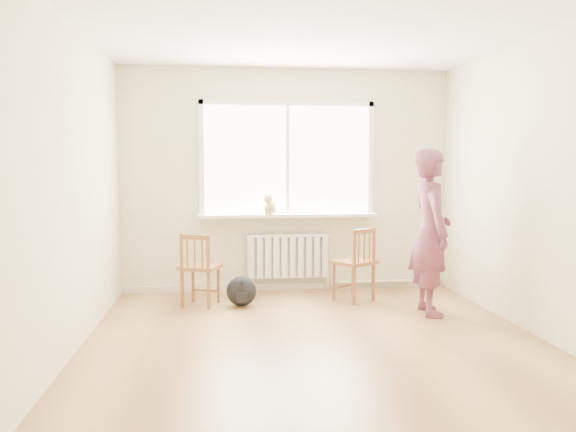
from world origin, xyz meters
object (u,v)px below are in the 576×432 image
object	(u,v)px
chair_left	(199,270)
chair_right	(357,264)
cat	(270,205)
backpack	(241,291)
person	(431,232)

from	to	relation	value
chair_left	chair_right	xyz separation A→B (m)	(1.76, 0.02, 0.02)
cat	chair_right	bearing A→B (deg)	-14.93
chair_right	cat	size ratio (longest dim) A/B	2.10
chair_left	cat	size ratio (longest dim) A/B	2.02
chair_right	backpack	world-z (taller)	chair_right
chair_right	backpack	distance (m)	1.33
person	backpack	world-z (taller)	person
chair_left	person	distance (m)	2.49
chair_right	chair_left	bearing A→B (deg)	-32.23
cat	chair_left	bearing A→B (deg)	-132.45
chair_right	cat	xyz separation A→B (m)	(-0.94, 0.52, 0.64)
chair_right	backpack	xyz separation A→B (m)	(-1.30, -0.07, -0.26)
chair_left	backpack	size ratio (longest dim) A/B	2.44
person	backpack	xyz separation A→B (m)	(-1.92, 0.54, -0.69)
cat	backpack	size ratio (longest dim) A/B	1.21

